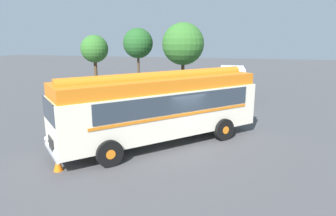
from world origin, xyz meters
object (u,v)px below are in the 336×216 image
(box_van, at_px, (232,82))
(car_mid_left, at_px, (202,88))
(traffic_cone, at_px, (58,164))
(car_near_left, at_px, (167,86))
(vintage_bus, at_px, (160,105))

(box_van, bearing_deg, car_mid_left, -164.04)
(car_mid_left, bearing_deg, traffic_cone, -102.71)
(car_mid_left, height_order, box_van, box_van)
(car_mid_left, distance_m, traffic_cone, 15.74)
(car_mid_left, xyz_separation_m, box_van, (2.44, 0.70, 0.52))
(car_near_left, bearing_deg, car_mid_left, -9.37)
(car_mid_left, relative_size, box_van, 0.75)
(vintage_bus, bearing_deg, car_near_left, 102.66)
(vintage_bus, height_order, car_mid_left, vintage_bus)
(car_mid_left, distance_m, box_van, 2.59)
(vintage_bus, bearing_deg, car_mid_left, 87.70)
(car_near_left, distance_m, car_mid_left, 3.17)
(box_van, bearing_deg, vintage_bus, -103.48)
(car_near_left, xyz_separation_m, traffic_cone, (-0.33, -15.87, -0.57))
(vintage_bus, xyz_separation_m, box_van, (2.90, 12.08, -0.53))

